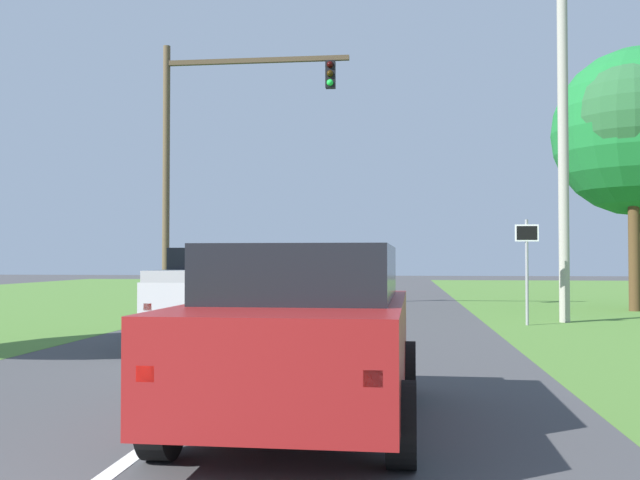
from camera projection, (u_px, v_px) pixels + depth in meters
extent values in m
plane|color=#424244|center=(285.00, 346.00, 14.30)|extent=(120.00, 120.00, 0.00)
cube|color=maroon|center=(305.00, 345.00, 7.49)|extent=(2.11, 4.64, 0.93)
cube|color=black|center=(308.00, 272.00, 7.74)|extent=(1.84, 2.89, 0.57)
cube|color=red|center=(146.00, 373.00, 5.34)|extent=(0.14, 0.06, 0.12)
cube|color=red|center=(373.00, 378.00, 5.13)|extent=(0.14, 0.06, 0.12)
cylinder|color=black|center=(241.00, 368.00, 9.03)|extent=(0.26, 0.72, 0.72)
cylinder|color=black|center=(406.00, 371.00, 8.76)|extent=(0.26, 0.72, 0.72)
cylinder|color=black|center=(162.00, 417.00, 6.19)|extent=(0.26, 0.72, 0.72)
cylinder|color=black|center=(402.00, 425.00, 5.93)|extent=(0.26, 0.72, 0.72)
cube|color=silver|center=(226.00, 301.00, 14.62)|extent=(2.15, 4.95, 0.92)
cube|color=black|center=(224.00, 264.00, 14.39)|extent=(1.82, 1.91, 0.61)
cube|color=#B8B8B8|center=(208.00, 276.00, 13.12)|extent=(1.96, 1.91, 0.20)
cube|color=red|center=(148.00, 307.00, 12.28)|extent=(0.14, 0.06, 0.12)
cube|color=red|center=(243.00, 307.00, 12.14)|extent=(0.14, 0.06, 0.12)
cylinder|color=black|center=(197.00, 318.00, 16.20)|extent=(0.26, 0.81, 0.80)
cylinder|color=black|center=(285.00, 318.00, 16.03)|extent=(0.26, 0.81, 0.80)
cylinder|color=black|center=(154.00, 331.00, 13.18)|extent=(0.26, 0.81, 0.80)
cylinder|color=black|center=(263.00, 332.00, 13.01)|extent=(0.26, 0.81, 0.80)
cylinder|color=brown|center=(166.00, 177.00, 24.47)|extent=(0.24, 0.24, 8.98)
cube|color=#4C3D2B|center=(257.00, 61.00, 24.21)|extent=(6.23, 0.16, 0.16)
cube|color=black|center=(330.00, 75.00, 23.91)|extent=(0.32, 0.28, 0.90)
sphere|color=black|center=(330.00, 65.00, 23.77)|extent=(0.22, 0.22, 0.22)
sphere|color=black|center=(330.00, 74.00, 23.76)|extent=(0.22, 0.22, 0.22)
sphere|color=#1ED83F|center=(330.00, 83.00, 23.75)|extent=(0.22, 0.22, 0.22)
cylinder|color=gray|center=(527.00, 272.00, 18.70)|extent=(0.08, 0.08, 2.74)
cube|color=white|center=(527.00, 233.00, 18.70)|extent=(0.60, 0.03, 0.44)
cube|color=black|center=(527.00, 233.00, 18.68)|extent=(0.52, 0.01, 0.36)
cylinder|color=#4C351E|center=(639.00, 252.00, 24.56)|extent=(0.36, 0.36, 3.91)
sphere|color=#1B6F30|center=(638.00, 132.00, 24.67)|extent=(5.74, 5.74, 5.74)
cylinder|color=#9E998E|center=(563.00, 156.00, 19.65)|extent=(0.28, 0.28, 9.04)
cylinder|color=#4C351E|center=(634.00, 239.00, 23.78)|extent=(0.36, 0.36, 4.78)
sphere|color=#275B31|center=(633.00, 120.00, 23.88)|extent=(4.06, 4.06, 4.06)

